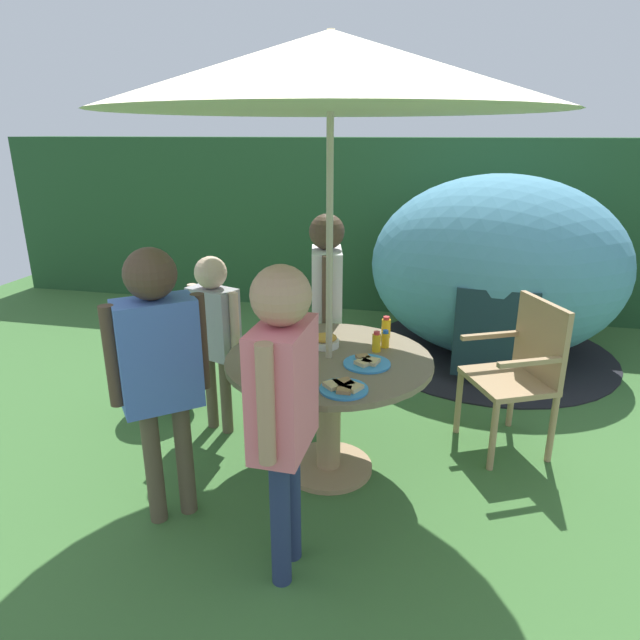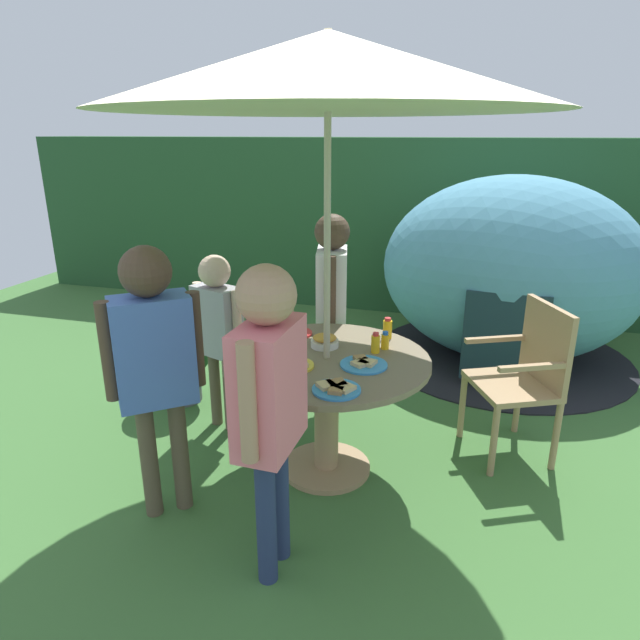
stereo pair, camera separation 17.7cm
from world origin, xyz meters
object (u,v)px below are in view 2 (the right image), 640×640
(plate_mid_left, at_px, (363,364))
(cup_far, at_px, (261,342))
(snack_bowl, at_px, (325,341))
(potted_plant, at_px, (179,350))
(wooden_chair, at_px, (526,371))
(plate_center_front, at_px, (336,388))
(child_in_grey_shirt, at_px, (218,321))
(child_in_pink_shirt, at_px, (269,387))
(juice_bottle_near_left, at_px, (376,343))
(garden_table, at_px, (327,387))
(dome_tent, at_px, (510,271))
(plate_center_back, at_px, (294,364))
(child_in_blue_shirt, at_px, (154,351))
(cup_near, at_px, (280,385))
(juice_bottle_mid_right, at_px, (385,341))
(juice_bottle_near_right, at_px, (387,329))
(plate_far_right, at_px, (294,332))
(child_in_white_shirt, at_px, (332,288))
(juice_bottle_far_left, at_px, (247,365))
(patio_umbrella, at_px, (328,71))

(plate_mid_left, bearing_deg, cup_far, 170.38)
(snack_bowl, bearing_deg, potted_plant, 161.00)
(wooden_chair, distance_m, plate_center_front, 1.32)
(child_in_grey_shirt, xyz_separation_m, child_in_pink_shirt, (0.78, -1.11, 0.15))
(plate_center_front, bearing_deg, potted_plant, 146.06)
(child_in_pink_shirt, relative_size, juice_bottle_near_left, 11.93)
(garden_table, distance_m, dome_tent, 2.35)
(plate_mid_left, bearing_deg, plate_center_back, -162.36)
(child_in_blue_shirt, bearing_deg, cup_near, -28.09)
(dome_tent, distance_m, juice_bottle_mid_right, 2.02)
(child_in_pink_shirt, height_order, plate_center_back, child_in_pink_shirt)
(potted_plant, bearing_deg, cup_near, -41.70)
(plate_center_front, xyz_separation_m, juice_bottle_near_right, (0.12, 0.78, 0.05))
(garden_table, distance_m, child_in_grey_shirt, 0.88)
(child_in_grey_shirt, bearing_deg, child_in_blue_shirt, -62.98)
(juice_bottle_near_right, xyz_separation_m, juice_bottle_mid_right, (0.02, -0.17, -0.01))
(garden_table, height_order, juice_bottle_mid_right, juice_bottle_mid_right)
(plate_far_right, relative_size, juice_bottle_near_left, 1.88)
(child_in_white_shirt, distance_m, plate_far_right, 0.52)
(juice_bottle_far_left, bearing_deg, cup_far, 101.68)
(juice_bottle_mid_right, bearing_deg, child_in_grey_shirt, 175.85)
(juice_bottle_mid_right, bearing_deg, wooden_chair, 20.68)
(child_in_grey_shirt, bearing_deg, potted_plant, 169.98)
(garden_table, relative_size, wooden_chair, 1.21)
(potted_plant, xyz_separation_m, juice_bottle_far_left, (0.93, -0.91, 0.38))
(garden_table, relative_size, cup_far, 18.10)
(patio_umbrella, height_order, plate_mid_left, patio_umbrella)
(child_in_blue_shirt, bearing_deg, juice_bottle_mid_right, -0.54)
(dome_tent, bearing_deg, juice_bottle_far_left, -116.67)
(garden_table, relative_size, plate_center_front, 4.84)
(child_in_white_shirt, relative_size, juice_bottle_near_left, 11.65)
(patio_umbrella, bearing_deg, plate_center_back, -129.39)
(potted_plant, height_order, plate_center_front, plate_center_front)
(child_in_white_shirt, relative_size, plate_mid_left, 5.48)
(potted_plant, height_order, plate_center_back, plate_center_back)
(potted_plant, distance_m, child_in_blue_shirt, 1.38)
(dome_tent, xyz_separation_m, plate_center_back, (-1.17, -2.26, -0.05))
(plate_far_right, bearing_deg, plate_center_front, -57.15)
(plate_center_front, distance_m, plate_far_right, 0.82)
(potted_plant, relative_size, juice_bottle_far_left, 5.53)
(juice_bottle_near_right, relative_size, cup_far, 2.04)
(child_in_blue_shirt, bearing_deg, cup_far, 25.82)
(plate_center_front, bearing_deg, juice_bottle_far_left, 174.70)
(plate_center_front, relative_size, cup_far, 3.74)
(child_in_pink_shirt, height_order, cup_near, child_in_pink_shirt)
(child_in_white_shirt, distance_m, juice_bottle_far_left, 1.14)
(cup_near, bearing_deg, plate_center_front, 16.36)
(patio_umbrella, distance_m, snack_bowl, 1.42)
(child_in_blue_shirt, height_order, plate_far_right, child_in_blue_shirt)
(garden_table, relative_size, child_in_white_shirt, 0.82)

